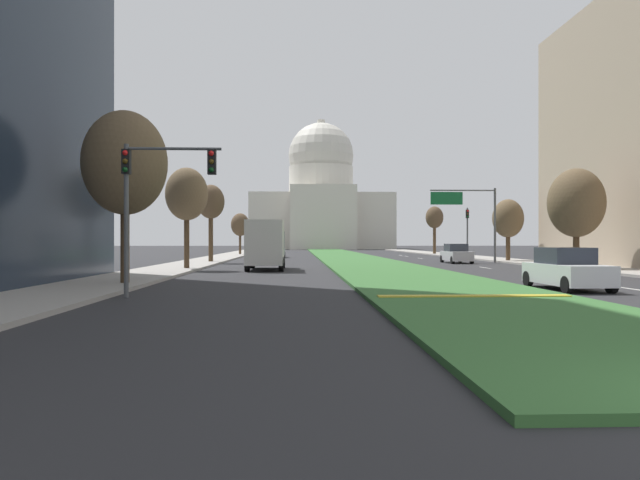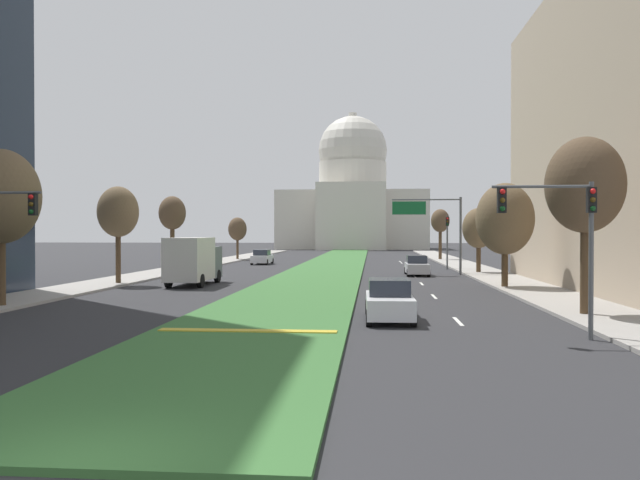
{
  "view_description": "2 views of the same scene",
  "coord_description": "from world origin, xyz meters",
  "views": [
    {
      "loc": [
        -5.67,
        -5.85,
        1.93
      ],
      "look_at": [
        -2.93,
        61.51,
        1.99
      ],
      "focal_mm": 32.45,
      "sensor_mm": 36.0,
      "label": 1
    },
    {
      "loc": [
        4.27,
        -8.49,
        3.53
      ],
      "look_at": [
        -1.74,
        62.76,
        2.68
      ],
      "focal_mm": 34.71,
      "sensor_mm": 36.0,
      "label": 2
    }
  ],
  "objects": [
    {
      "name": "traffic_light_near_left",
      "position": [
        -10.59,
        13.92,
        3.8
      ],
      "size": [
        3.34,
        0.35,
        5.2
      ],
      "color": "#515456",
      "rests_on": "ground_plane"
    },
    {
      "name": "median_curb_nose",
      "position": [
        0.0,
        12.4,
        0.16
      ],
      "size": [
        6.17,
        0.5,
        0.04
      ],
      "primitive_type": "cube",
      "color": "gold",
      "rests_on": "grass_median"
    },
    {
      "name": "sedan_lead_stopped",
      "position": [
        4.96,
        16.49,
        0.78
      ],
      "size": [
        1.96,
        4.32,
        1.66
      ],
      "color": "silver",
      "rests_on": "ground_plane"
    },
    {
      "name": "ground_plane",
      "position": [
        0.0,
        63.81,
        0.0
      ],
      "size": [
        280.77,
        280.77,
        0.0
      ],
      "primitive_type": "plane",
      "color": "#2B2B2D"
    },
    {
      "name": "lane_dashes_right",
      "position": [
        7.68,
        43.68,
        0.0
      ],
      "size": [
        0.16,
        53.62,
        0.01
      ],
      "color": "silver",
      "rests_on": "ground_plane"
    },
    {
      "name": "traffic_light_far_right",
      "position": [
        11.43,
        51.3,
        3.31
      ],
      "size": [
        0.28,
        0.35,
        5.2
      ],
      "color": "#515456",
      "rests_on": "ground_plane"
    },
    {
      "name": "street_tree_right_mid",
      "position": [
        12.58,
        31.13,
        4.37
      ],
      "size": [
        3.6,
        3.6,
        6.65
      ],
      "color": "#4C3823",
      "rests_on": "ground_plane"
    },
    {
      "name": "sidewalk_left",
      "position": [
        -13.93,
        51.05,
        0.07
      ],
      "size": [
        4.0,
        114.86,
        0.15
      ],
      "primitive_type": "cube",
      "color": "#9E9991",
      "rests_on": "ground_plane"
    },
    {
      "name": "street_tree_left_distant",
      "position": [
        -13.06,
        70.04,
        3.96
      ],
      "size": [
        2.38,
        2.38,
        5.5
      ],
      "color": "#4C3823",
      "rests_on": "ground_plane"
    },
    {
      "name": "sedan_distant",
      "position": [
        -7.95,
        59.58,
        0.77
      ],
      "size": [
        1.94,
        4.34,
        1.64
      ],
      "color": "silver",
      "rests_on": "ground_plane"
    },
    {
      "name": "sidewalk_right",
      "position": [
        13.93,
        51.05,
        0.07
      ],
      "size": [
        4.0,
        114.86,
        0.15
      ],
      "primitive_type": "cube",
      "color": "#9E9991",
      "rests_on": "ground_plane"
    },
    {
      "name": "street_tree_right_far",
      "position": [
        13.38,
        45.42,
        3.89
      ],
      "size": [
        2.76,
        2.76,
        5.65
      ],
      "color": "#4C3823",
      "rests_on": "ground_plane"
    },
    {
      "name": "overhead_guide_sign",
      "position": [
        9.44,
        43.82,
        4.66
      ],
      "size": [
        5.8,
        0.2,
        6.5
      ],
      "color": "#515456",
      "rests_on": "ground_plane"
    },
    {
      "name": "grass_median",
      "position": [
        0.0,
        57.43,
        0.07
      ],
      "size": [
        6.86,
        114.86,
        0.14
      ],
      "primitive_type": "cube",
      "color": "#386B33",
      "rests_on": "ground_plane"
    },
    {
      "name": "capitol_building",
      "position": [
        0.0,
        126.96,
        11.41
      ],
      "size": [
        32.05,
        22.07,
        29.85
      ],
      "color": "beige",
      "rests_on": "ground_plane"
    },
    {
      "name": "sedan_midblock",
      "position": [
        7.94,
        42.85,
        0.78
      ],
      "size": [
        1.85,
        4.27,
        1.65
      ],
      "color": "#BCBCC1",
      "rests_on": "ground_plane"
    },
    {
      "name": "street_tree_left_near",
      "position": [
        -12.93,
        18.88,
        5.19
      ],
      "size": [
        3.52,
        3.52,
        7.42
      ],
      "color": "#4C3823",
      "rests_on": "ground_plane"
    },
    {
      "name": "box_truck_delivery",
      "position": [
        -7.67,
        32.01,
        1.68
      ],
      "size": [
        2.4,
        6.4,
        3.2
      ],
      "color": "#4C5156",
      "rests_on": "ground_plane"
    },
    {
      "name": "street_tree_left_mid",
      "position": [
        -12.77,
        31.77,
        4.88
      ],
      "size": [
        2.73,
        2.73,
        6.64
      ],
      "color": "#4C3823",
      "rests_on": "ground_plane"
    },
    {
      "name": "street_tree_right_distant",
      "position": [
        12.95,
        71.41,
        4.94
      ],
      "size": [
        2.37,
        2.37,
        6.54
      ],
      "color": "#4C3823",
      "rests_on": "ground_plane"
    },
    {
      "name": "street_tree_left_far",
      "position": [
        -12.99,
        43.75,
        5.12
      ],
      "size": [
        2.32,
        2.32,
        6.69
      ],
      "color": "#4C3823",
      "rests_on": "ground_plane"
    }
  ]
}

